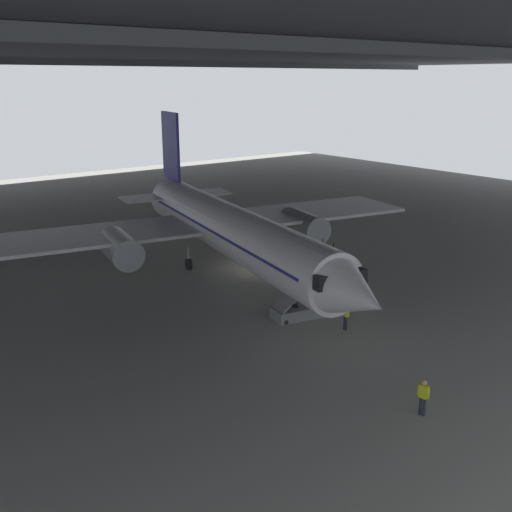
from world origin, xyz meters
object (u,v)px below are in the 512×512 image
object	(u,v)px
boarding_stairs	(303,305)
crew_worker_near_nose	(423,395)
airplane_main	(228,229)
crew_worker_by_stairs	(346,314)
baggage_tug	(246,236)

from	to	relation	value
boarding_stairs	crew_worker_near_nose	xyz separation A→B (m)	(-3.51, -11.56, 0.23)
boarding_stairs	crew_worker_near_nose	bearing A→B (deg)	-106.89
airplane_main	boarding_stairs	world-z (taller)	airplane_main
crew_worker_by_stairs	baggage_tug	bearing A→B (deg)	69.56
airplane_main	boarding_stairs	distance (m)	10.27
boarding_stairs	baggage_tug	distance (m)	17.81
crew_worker_by_stairs	baggage_tug	world-z (taller)	crew_worker_by_stairs
boarding_stairs	airplane_main	bearing A→B (deg)	82.23
airplane_main	crew_worker_by_stairs	size ratio (longest dim) A/B	21.15
airplane_main	baggage_tug	size ratio (longest dim) A/B	14.42
crew_worker_by_stairs	boarding_stairs	bearing A→B (deg)	99.94
crew_worker_near_nose	crew_worker_by_stairs	distance (m)	9.41
airplane_main	crew_worker_near_nose	distance (m)	22.06
crew_worker_near_nose	baggage_tug	bearing A→B (deg)	67.98
crew_worker_near_nose	crew_worker_by_stairs	size ratio (longest dim) A/B	1.00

